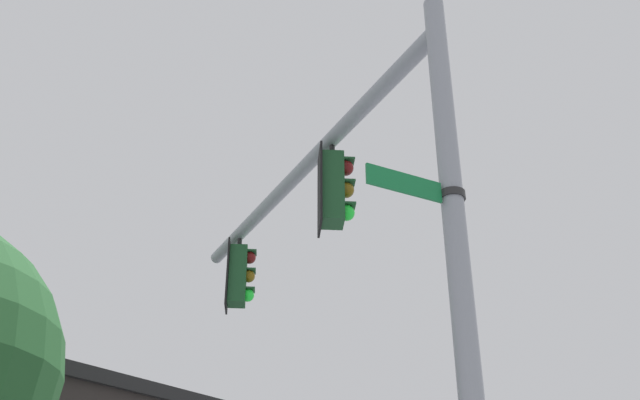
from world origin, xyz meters
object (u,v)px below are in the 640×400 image
Objects in this scene: traffic_light_nearest_pole at (334,189)px; bird_flying at (350,124)px; street_name_sign at (429,190)px; traffic_light_mid_inner at (239,276)px.

bird_flying is (-3.95, 0.74, 3.78)m from traffic_light_nearest_pole.
street_name_sign is 4.08× the size of bird_flying.
traffic_light_mid_inner is at bearing -159.70° from street_name_sign.
bird_flying is at bearing 110.14° from traffic_light_mid_inner.
traffic_light_nearest_pole is 3.46m from traffic_light_mid_inner.
traffic_light_nearest_pole is 5.52m from bird_flying.
traffic_light_mid_inner reaches higher than street_name_sign.
street_name_sign is at bearing 16.33° from traffic_light_nearest_pole.
traffic_light_nearest_pole is at bearing -10.57° from bird_flying.
traffic_light_nearest_pole is at bearing 23.20° from traffic_light_mid_inner.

